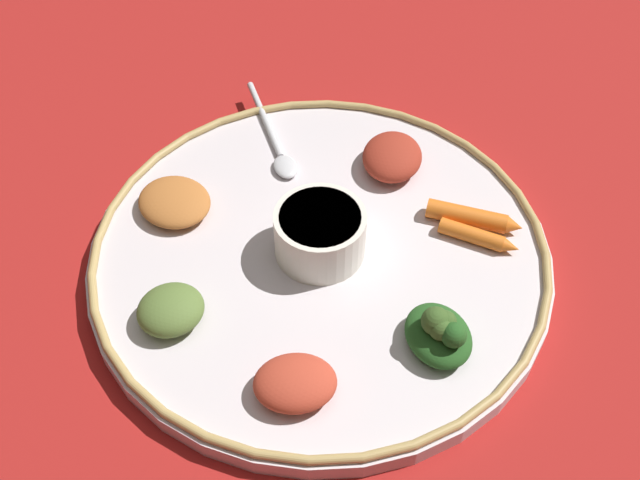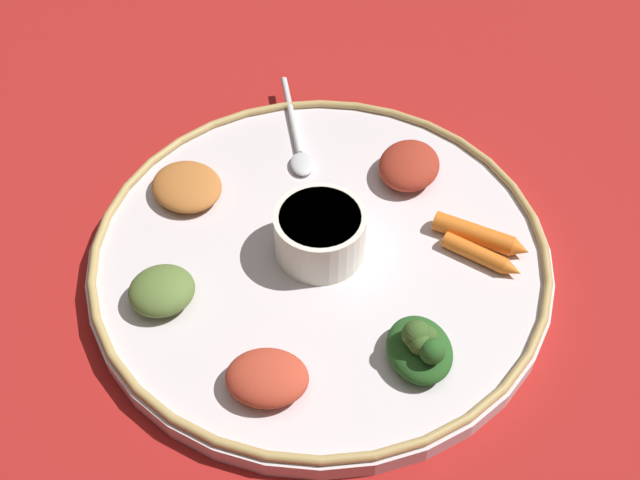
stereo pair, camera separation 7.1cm
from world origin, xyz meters
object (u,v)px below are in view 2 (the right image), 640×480
at_px(spoon, 297,141).
at_px(carrot_outer, 480,235).
at_px(greens_pile, 420,347).
at_px(carrot_near_spoon, 481,255).
at_px(center_bowl, 320,232).

height_order(spoon, carrot_outer, carrot_outer).
height_order(greens_pile, carrot_near_spoon, greens_pile).
height_order(spoon, carrot_near_spoon, carrot_near_spoon).
xyz_separation_m(greens_pile, carrot_outer, (-0.09, 0.11, -0.01)).
bearing_deg(carrot_near_spoon, center_bowl, -117.29).
height_order(center_bowl, carrot_near_spoon, center_bowl).
bearing_deg(center_bowl, carrot_near_spoon, 62.71).
distance_m(greens_pile, carrot_near_spoon, 0.12).
distance_m(greens_pile, carrot_outer, 0.15).
relative_size(spoon, carrot_outer, 1.98).
distance_m(spoon, greens_pile, 0.29).
relative_size(center_bowl, spoon, 0.53).
bearing_deg(carrot_near_spoon, carrot_outer, 153.16).
relative_size(carrot_near_spoon, carrot_outer, 0.89).
xyz_separation_m(spoon, greens_pile, (0.29, -0.00, 0.01)).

